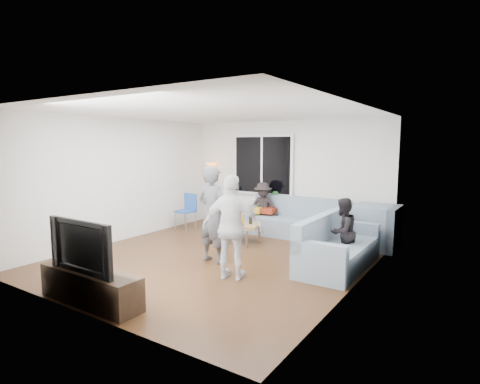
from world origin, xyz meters
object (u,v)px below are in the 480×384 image
Objects in this scene: spectator_back at (263,207)px; sofa_right_section at (339,242)px; floor_lamp at (212,193)px; television at (88,245)px; spectator_right at (343,232)px; side_chair at (185,212)px; player_left at (213,214)px; tv_console at (90,287)px; sofa_back_section at (294,217)px; coffee_table at (233,233)px; player_right at (232,227)px.

sofa_right_section is at bearing -48.43° from spectator_back.
television is at bearing -69.69° from floor_lamp.
sofa_right_section is at bearing 17.60° from spectator_right.
side_chair is 4.40m from television.
spectator_back is (-2.39, 1.45, 0.01)m from spectator_right.
sofa_right_section is 1.72× the size of spectator_back.
side_chair is 0.74× the size of spectator_back.
sofa_right_section is 1.18× the size of player_left.
spectator_back is 4.82m from tv_console.
sofa_back_section is at bearing 22.15° from side_chair.
sofa_back_section is 2.54m from floor_lamp.
spectator_right reaches higher than sofa_back_section.
spectator_back is at bearing 30.64° from side_chair.
spectator_right is at bearing 0.00° from sofa_right_section.
sofa_right_section is at bearing -9.64° from coffee_table.
spectator_back reaches higher than coffee_table.
side_chair is at bearing -162.38° from sofa_back_section.
spectator_back is 4.81m from television.
coffee_table is at bearing -41.05° from floor_lamp.
spectator_back reaches higher than sofa_right_section.
television is at bearing -60.37° from side_chair.
sofa_right_section is 1.28× the size of floor_lamp.
sofa_right_section is at bearing -45.20° from sofa_back_section.
floor_lamp is 0.92× the size of player_left.
sofa_back_section reaches higher than tv_console.
television is (0.00, 0.00, 0.56)m from tv_console.
coffee_table is 3.61m from tv_console.
player_left is at bearing -43.60° from spectator_right.
player_left is at bearing -34.13° from side_chair.
television is at bearing -86.54° from coffee_table.
spectator_right reaches higher than television.
sofa_right_section is 1.70× the size of television.
player_left is 2.58m from spectator_back.
floor_lamp is 4.36m from player_right.
player_right is at bearing 140.38° from sofa_right_section.
tv_console is at bearing -86.54° from coffee_table.
sofa_right_section is 2.89m from spectator_back.
spectator_right is 0.98× the size of television.
floor_lamp reaches higher than sofa_back_section.
player_right is at bearing -82.65° from sofa_back_section.
tv_console is (-1.03, -1.76, -0.58)m from player_right.
floor_lamp is at bearing 65.63° from sofa_right_section.
sofa_right_section is 1.82× the size of coffee_table.
sofa_back_section is at bearing 53.83° from coffee_table.
sofa_back_section is at bearing 82.39° from tv_console.
television is (0.18, -4.80, 0.20)m from spectator_back.
player_left reaches higher than floor_lamp.
sofa_right_section is (1.57, -1.58, 0.00)m from sofa_back_section.
television is (-0.26, -2.28, -0.07)m from player_left.
coffee_table is (-2.43, 0.41, -0.22)m from sofa_right_section.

